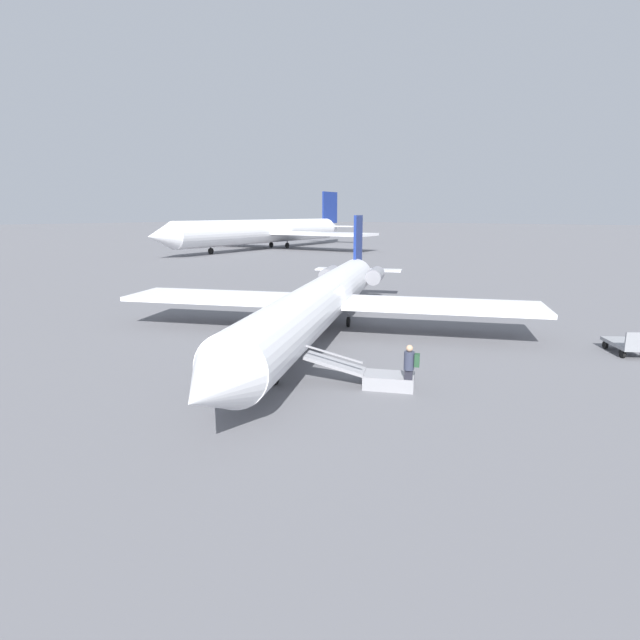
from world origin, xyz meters
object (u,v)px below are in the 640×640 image
Objects in this scene: luggage_cart at (626,344)px; passenger at (410,365)px; boarding_stairs at (378,377)px; airplane_main at (324,299)px; airplane_taxiing_distant at (268,231)px.

passenger is at bearing -61.05° from luggage_cart.
passenger reaches higher than luggage_cart.
airplane_main is at bearing -65.01° from boarding_stairs.
passenger is (51.25, 53.15, -2.15)m from airplane_taxiing_distant.
airplane_taxiing_distant is at bearing -158.89° from airplane_main.
airplane_taxiing_distant reaches higher than boarding_stairs.
airplane_main is 9.66m from passenger.
luggage_cart is (41.01, 58.71, -2.69)m from airplane_taxiing_distant.
boarding_stairs is (51.35, 51.94, -2.79)m from airplane_taxiing_distant.
airplane_taxiing_distant is at bearing -67.71° from passenger.
airplane_taxiing_distant is 73.09m from boarding_stairs.
passenger is (5.67, 7.79, -0.80)m from airplane_main.
airplane_main is 11.25× the size of luggage_cart.
luggage_cart is (-10.24, 5.56, -0.54)m from passenger.
luggage_cart is (-4.57, 13.35, -1.35)m from airplane_main.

